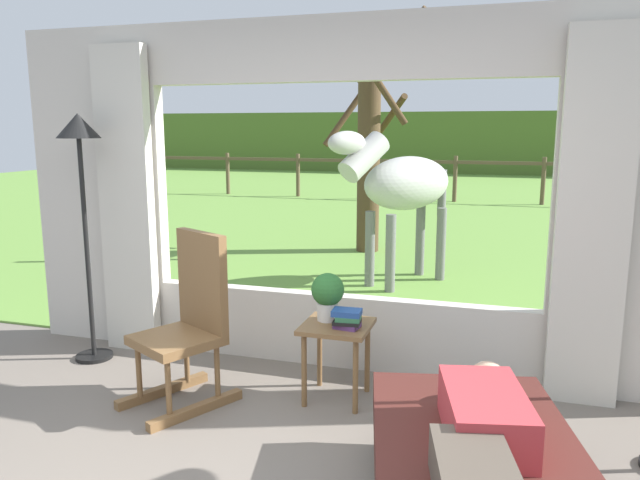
{
  "coord_description": "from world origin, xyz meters",
  "views": [
    {
      "loc": [
        1.15,
        -1.96,
        1.78
      ],
      "look_at": [
        0.0,
        1.8,
        1.05
      ],
      "focal_mm": 33.97,
      "sensor_mm": 36.0,
      "label": 1
    }
  ],
  "objects_px": {
    "reclining_person": "(483,438)",
    "pasture_tree": "(370,141)",
    "side_table": "(337,338)",
    "potted_plant": "(328,294)",
    "book_stack": "(347,319)",
    "floor_lamp_left": "(81,163)",
    "rocking_chair": "(190,321)",
    "horse": "(403,185)"
  },
  "relations": [
    {
      "from": "floor_lamp_left",
      "to": "pasture_tree",
      "type": "distance_m",
      "value": 4.84
    },
    {
      "from": "floor_lamp_left",
      "to": "pasture_tree",
      "type": "relative_size",
      "value": 0.55
    },
    {
      "from": "rocking_chair",
      "to": "pasture_tree",
      "type": "height_order",
      "value": "pasture_tree"
    },
    {
      "from": "reclining_person",
      "to": "pasture_tree",
      "type": "relative_size",
      "value": 0.42
    },
    {
      "from": "side_table",
      "to": "floor_lamp_left",
      "type": "distance_m",
      "value": 2.3
    },
    {
      "from": "floor_lamp_left",
      "to": "horse",
      "type": "xyz_separation_m",
      "value": [
        1.93,
        2.92,
        -0.37
      ]
    },
    {
      "from": "rocking_chair",
      "to": "potted_plant",
      "type": "bearing_deg",
      "value": 50.77
    },
    {
      "from": "side_table",
      "to": "horse",
      "type": "height_order",
      "value": "horse"
    },
    {
      "from": "reclining_person",
      "to": "potted_plant",
      "type": "bearing_deg",
      "value": 116.09
    },
    {
      "from": "book_stack",
      "to": "rocking_chair",
      "type": "bearing_deg",
      "value": -166.75
    },
    {
      "from": "book_stack",
      "to": "pasture_tree",
      "type": "relative_size",
      "value": 0.06
    },
    {
      "from": "rocking_chair",
      "to": "side_table",
      "type": "height_order",
      "value": "rocking_chair"
    },
    {
      "from": "rocking_chair",
      "to": "floor_lamp_left",
      "type": "height_order",
      "value": "floor_lamp_left"
    },
    {
      "from": "rocking_chair",
      "to": "horse",
      "type": "xyz_separation_m",
      "value": [
        0.83,
        3.35,
        0.61
      ]
    },
    {
      "from": "book_stack",
      "to": "floor_lamp_left",
      "type": "xyz_separation_m",
      "value": [
        -2.1,
        0.2,
        0.94
      ]
    },
    {
      "from": "potted_plant",
      "to": "rocking_chair",
      "type": "bearing_deg",
      "value": -157.21
    },
    {
      "from": "side_table",
      "to": "reclining_person",
      "type": "bearing_deg",
      "value": -52.22
    },
    {
      "from": "pasture_tree",
      "to": "book_stack",
      "type": "bearing_deg",
      "value": -79.1
    },
    {
      "from": "floor_lamp_left",
      "to": "horse",
      "type": "relative_size",
      "value": 1.09
    },
    {
      "from": "potted_plant",
      "to": "floor_lamp_left",
      "type": "height_order",
      "value": "floor_lamp_left"
    },
    {
      "from": "reclining_person",
      "to": "pasture_tree",
      "type": "height_order",
      "value": "pasture_tree"
    },
    {
      "from": "reclining_person",
      "to": "side_table",
      "type": "bearing_deg",
      "value": 115.19
    },
    {
      "from": "floor_lamp_left",
      "to": "pasture_tree",
      "type": "xyz_separation_m",
      "value": [
        1.15,
        4.7,
        0.07
      ]
    },
    {
      "from": "pasture_tree",
      "to": "reclining_person",
      "type": "bearing_deg",
      "value": -73.28
    },
    {
      "from": "floor_lamp_left",
      "to": "rocking_chair",
      "type": "bearing_deg",
      "value": -21.4
    },
    {
      "from": "rocking_chair",
      "to": "horse",
      "type": "bearing_deg",
      "value": 104.11
    },
    {
      "from": "side_table",
      "to": "book_stack",
      "type": "height_order",
      "value": "book_stack"
    },
    {
      "from": "potted_plant",
      "to": "pasture_tree",
      "type": "xyz_separation_m",
      "value": [
        -0.78,
        4.77,
        0.89
      ]
    },
    {
      "from": "rocking_chair",
      "to": "floor_lamp_left",
      "type": "bearing_deg",
      "value": -173.42
    },
    {
      "from": "side_table",
      "to": "pasture_tree",
      "type": "distance_m",
      "value": 5.05
    },
    {
      "from": "potted_plant",
      "to": "pasture_tree",
      "type": "distance_m",
      "value": 4.92
    },
    {
      "from": "side_table",
      "to": "potted_plant",
      "type": "height_order",
      "value": "potted_plant"
    },
    {
      "from": "potted_plant",
      "to": "book_stack",
      "type": "xyz_separation_m",
      "value": [
        0.16,
        -0.12,
        -0.12
      ]
    },
    {
      "from": "reclining_person",
      "to": "pasture_tree",
      "type": "xyz_separation_m",
      "value": [
        -1.83,
        6.09,
        1.07
      ]
    },
    {
      "from": "horse",
      "to": "pasture_tree",
      "type": "xyz_separation_m",
      "value": [
        -0.77,
        1.78,
        0.44
      ]
    },
    {
      "from": "reclining_person",
      "to": "side_table",
      "type": "relative_size",
      "value": 2.75
    },
    {
      "from": "book_stack",
      "to": "potted_plant",
      "type": "bearing_deg",
      "value": 144.95
    },
    {
      "from": "floor_lamp_left",
      "to": "pasture_tree",
      "type": "height_order",
      "value": "pasture_tree"
    },
    {
      "from": "book_stack",
      "to": "floor_lamp_left",
      "type": "relative_size",
      "value": 0.1
    },
    {
      "from": "rocking_chair",
      "to": "floor_lamp_left",
      "type": "relative_size",
      "value": 0.59
    },
    {
      "from": "side_table",
      "to": "potted_plant",
      "type": "bearing_deg",
      "value": 143.13
    },
    {
      "from": "side_table",
      "to": "book_stack",
      "type": "bearing_deg",
      "value": -33.24
    }
  ]
}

